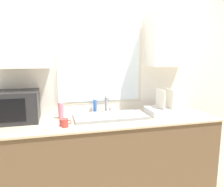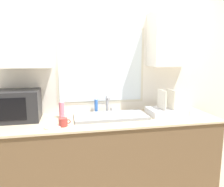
# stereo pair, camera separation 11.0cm
# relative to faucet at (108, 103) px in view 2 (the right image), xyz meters

# --- Properties ---
(countertop) EXTENTS (2.43, 0.70, 0.93)m
(countertop) POSITION_rel_faucet_xyz_m (-0.06, -0.23, -0.58)
(countertop) COLOR brown
(countertop) RESTS_ON ground_plane
(wall_back) EXTENTS (6.00, 0.38, 2.60)m
(wall_back) POSITION_rel_faucet_xyz_m (-0.06, 0.10, 0.34)
(wall_back) COLOR silver
(wall_back) RESTS_ON ground_plane
(sink_basin) EXTENTS (0.80, 0.37, 0.03)m
(sink_basin) POSITION_rel_faucet_xyz_m (-0.01, -0.20, -0.10)
(sink_basin) COLOR gray
(sink_basin) RESTS_ON countertop
(faucet) EXTENTS (0.08, 0.14, 0.21)m
(faucet) POSITION_rel_faucet_xyz_m (0.00, 0.00, 0.00)
(faucet) COLOR #99999E
(faucet) RESTS_ON countertop
(microwave) EXTENTS (0.44, 0.36, 0.32)m
(microwave) POSITION_rel_faucet_xyz_m (-0.97, -0.10, 0.04)
(microwave) COLOR #232326
(microwave) RESTS_ON countertop
(dish_rack) EXTENTS (0.40, 0.32, 0.29)m
(dish_rack) POSITION_rel_faucet_xyz_m (0.64, -0.20, -0.07)
(dish_rack) COLOR silver
(dish_rack) RESTS_ON countertop
(spray_bottle) EXTENTS (0.06, 0.06, 0.24)m
(spray_bottle) POSITION_rel_faucet_xyz_m (-0.53, -0.10, -0.00)
(spray_bottle) COLOR #D8728C
(spray_bottle) RESTS_ON countertop
(soap_bottle) EXTENTS (0.04, 0.04, 0.18)m
(soap_bottle) POSITION_rel_faucet_xyz_m (-0.13, 0.04, -0.04)
(soap_bottle) COLOR blue
(soap_bottle) RESTS_ON countertop
(mug_near_sink) EXTENTS (0.12, 0.08, 0.08)m
(mug_near_sink) POSITION_rel_faucet_xyz_m (-0.51, -0.41, -0.08)
(mug_near_sink) COLOR #A53833
(mug_near_sink) RESTS_ON countertop
(mug_by_rack) EXTENTS (0.12, 0.09, 0.08)m
(mug_by_rack) POSITION_rel_faucet_xyz_m (0.88, -0.32, -0.08)
(mug_by_rack) COLOR white
(mug_by_rack) RESTS_ON countertop
(small_plate) EXTENTS (0.15, 0.15, 0.01)m
(small_plate) POSITION_rel_faucet_xyz_m (-0.61, -0.43, -0.11)
(small_plate) COLOR silver
(small_plate) RESTS_ON countertop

